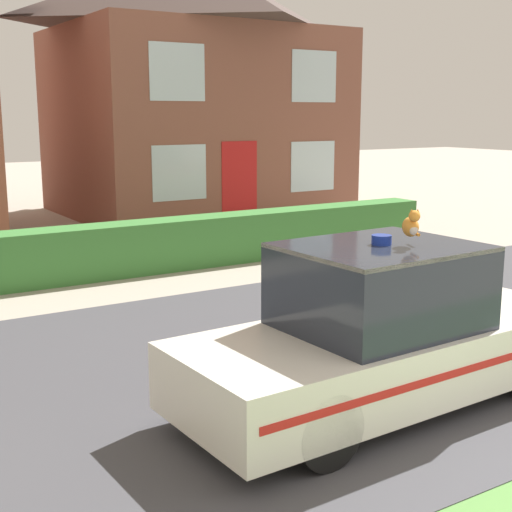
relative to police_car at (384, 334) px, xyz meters
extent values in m
cube|color=#424247|center=(0.15, 1.60, -0.71)|extent=(28.00, 6.52, 0.01)
cube|color=#3D7F38|center=(0.04, 6.68, -0.26)|extent=(13.21, 0.70, 0.91)
cylinder|color=black|center=(1.34, 0.74, -0.38)|extent=(0.65, 0.22, 0.64)
cylinder|color=black|center=(-1.26, -0.74, -0.38)|extent=(0.65, 0.22, 0.64)
cylinder|color=black|center=(-1.32, 0.64, -0.38)|extent=(0.65, 0.22, 0.64)
cube|color=silver|center=(0.04, 0.00, -0.22)|extent=(4.34, 1.74, 0.62)
cube|color=#232833|center=(-0.08, 0.00, 0.49)|extent=(1.78, 1.49, 0.79)
cube|color=silver|center=(-0.08, 0.00, 0.86)|extent=(1.78, 1.49, 0.04)
cube|color=red|center=(0.07, -0.79, -0.17)|extent=(4.07, 0.16, 0.07)
cube|color=red|center=(0.01, 0.80, -0.17)|extent=(4.07, 0.16, 0.07)
cylinder|color=#1933A5|center=(-0.08, 0.00, 0.92)|extent=(0.19, 0.19, 0.09)
ellipsoid|color=orange|center=(0.08, -0.20, 1.06)|extent=(0.22, 0.25, 0.18)
ellipsoid|color=beige|center=(0.05, -0.28, 1.05)|extent=(0.10, 0.09, 0.10)
sphere|color=orange|center=(0.05, -0.28, 1.17)|extent=(0.10, 0.10, 0.10)
cone|color=orange|center=(0.02, -0.27, 1.21)|extent=(0.04, 0.04, 0.04)
cone|color=orange|center=(0.07, -0.30, 1.21)|extent=(0.04, 0.04, 0.04)
cylinder|color=orange|center=(0.18, -0.17, 0.98)|extent=(0.10, 0.17, 0.03)
cube|color=brown|center=(4.83, 13.30, 1.79)|extent=(7.08, 5.96, 5.00)
cube|color=red|center=(4.52, 10.31, 0.34)|extent=(1.00, 0.02, 2.10)
cube|color=silver|center=(2.88, 10.31, 0.69)|extent=(1.40, 0.02, 1.30)
cube|color=silver|center=(6.77, 10.31, 0.69)|extent=(1.40, 0.02, 1.30)
cube|color=silver|center=(2.88, 10.31, 2.99)|extent=(1.40, 0.02, 1.30)
cube|color=silver|center=(6.77, 10.31, 2.99)|extent=(1.40, 0.02, 1.30)
camera|label=1|loc=(-4.51, -4.89, 2.08)|focal=50.00mm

